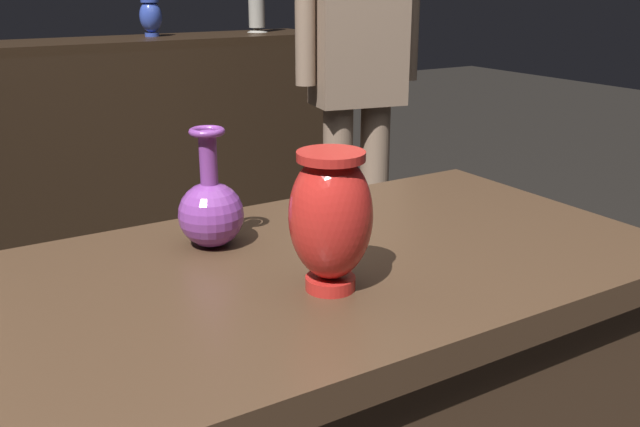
{
  "coord_description": "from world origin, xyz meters",
  "views": [
    {
      "loc": [
        -0.54,
        -0.9,
        1.23
      ],
      "look_at": [
        -0.01,
        -0.05,
        0.9
      ],
      "focal_mm": 39.48,
      "sensor_mm": 36.0,
      "label": 1
    }
  ],
  "objects_px": {
    "shelf_vase_right": "(151,17)",
    "vase_centerpiece": "(331,216)",
    "vase_tall_behind": "(211,209)",
    "visitor_near_right": "(358,61)",
    "shelf_vase_far_right": "(256,0)"
  },
  "relations": [
    {
      "from": "shelf_vase_right",
      "to": "vase_centerpiece",
      "type": "bearing_deg",
      "value": -103.1
    },
    {
      "from": "vase_tall_behind",
      "to": "shelf_vase_right",
      "type": "height_order",
      "value": "shelf_vase_right"
    },
    {
      "from": "vase_tall_behind",
      "to": "shelf_vase_right",
      "type": "xyz_separation_m",
      "value": [
        0.62,
        2.09,
        0.21
      ]
    },
    {
      "from": "vase_centerpiece",
      "to": "visitor_near_right",
      "type": "distance_m",
      "value": 1.61
    },
    {
      "from": "vase_tall_behind",
      "to": "shelf_vase_far_right",
      "type": "bearing_deg",
      "value": 61.23
    },
    {
      "from": "vase_tall_behind",
      "to": "visitor_near_right",
      "type": "bearing_deg",
      "value": 45.71
    },
    {
      "from": "shelf_vase_right",
      "to": "visitor_near_right",
      "type": "xyz_separation_m",
      "value": [
        0.4,
        -1.05,
        -0.12
      ]
    },
    {
      "from": "vase_centerpiece",
      "to": "visitor_near_right",
      "type": "xyz_separation_m",
      "value": [
        0.95,
        1.3,
        0.04
      ]
    },
    {
      "from": "vase_tall_behind",
      "to": "shelf_vase_far_right",
      "type": "relative_size",
      "value": 0.67
    },
    {
      "from": "shelf_vase_right",
      "to": "visitor_near_right",
      "type": "height_order",
      "value": "visitor_near_right"
    },
    {
      "from": "vase_tall_behind",
      "to": "visitor_near_right",
      "type": "distance_m",
      "value": 1.47
    },
    {
      "from": "vase_centerpiece",
      "to": "vase_tall_behind",
      "type": "relative_size",
      "value": 1.01
    },
    {
      "from": "vase_tall_behind",
      "to": "visitor_near_right",
      "type": "xyz_separation_m",
      "value": [
        1.02,
        1.05,
        0.09
      ]
    },
    {
      "from": "shelf_vase_far_right",
      "to": "shelf_vase_right",
      "type": "bearing_deg",
      "value": 178.77
    },
    {
      "from": "shelf_vase_right",
      "to": "shelf_vase_far_right",
      "type": "xyz_separation_m",
      "value": [
        0.52,
        -0.01,
        0.06
      ]
    }
  ]
}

